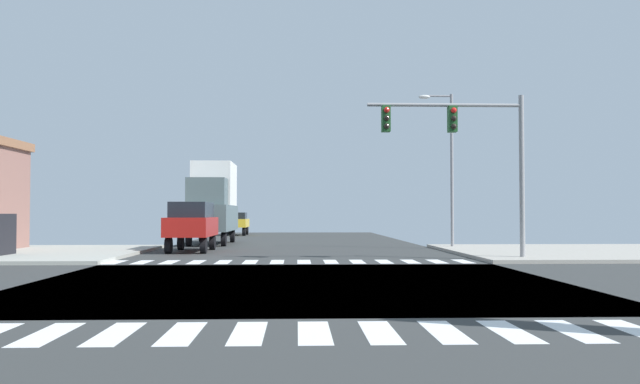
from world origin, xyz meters
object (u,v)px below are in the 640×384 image
object	(u,v)px
suv_crossing_1	(192,222)
traffic_signal_mast	(462,138)
street_lamp	(447,156)
box_truck_nearside_1	(213,201)
sedan_queued_2	(237,222)

from	to	relation	value
suv_crossing_1	traffic_signal_mast	bearing A→B (deg)	150.99
street_lamp	suv_crossing_1	distance (m)	13.25
traffic_signal_mast	box_truck_nearside_1	distance (m)	18.14
traffic_signal_mast	suv_crossing_1	distance (m)	13.39
traffic_signal_mast	street_lamp	size ratio (longest dim) A/B	0.81
traffic_signal_mast	street_lamp	world-z (taller)	street_lamp
traffic_signal_mast	suv_crossing_1	xyz separation A→B (m)	(-11.34, 6.29, -3.32)
traffic_signal_mast	street_lamp	bearing A→B (deg)	80.86
box_truck_nearside_1	sedan_queued_2	xyz separation A→B (m)	(0.00, 15.57, -1.45)
box_truck_nearside_1	traffic_signal_mast	bearing A→B (deg)	129.02
box_truck_nearside_1	suv_crossing_1	world-z (taller)	box_truck_nearside_1
sedan_queued_2	traffic_signal_mast	bearing A→B (deg)	110.98
street_lamp	sedan_queued_2	world-z (taller)	street_lamp
sedan_queued_2	suv_crossing_1	bearing A→B (deg)	90.00
traffic_signal_mast	sedan_queued_2	xyz separation A→B (m)	(-11.34, 29.57, -3.60)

